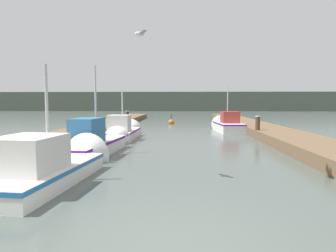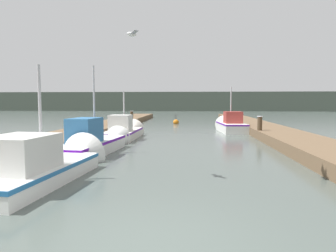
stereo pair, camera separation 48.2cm
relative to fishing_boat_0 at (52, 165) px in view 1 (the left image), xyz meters
name	(u,v)px [view 1 (the left image)]	position (x,y,z in m)	size (l,w,h in m)	color
ground_plane	(168,247)	(3.32, -3.67, -0.40)	(200.00, 200.00, 0.00)	#47514C
dock_left	(95,129)	(-2.38, 12.33, -0.16)	(2.57, 40.00, 0.49)	brown
dock_right	(263,130)	(9.01, 12.33, -0.16)	(2.57, 40.00, 0.49)	brown
distant_shore_ridge	(180,102)	(3.32, 66.42, 1.74)	(120.00, 16.00, 4.29)	#424C42
fishing_boat_0	(52,165)	(0.00, 0.00, 0.00)	(2.11, 5.13, 3.66)	silver
fishing_boat_1	(98,142)	(0.07, 4.30, 0.04)	(1.83, 5.60, 3.93)	silver
fishing_boat_2	(123,131)	(0.14, 9.41, -0.01)	(1.63, 4.95, 3.19)	silver
fishing_boat_3	(227,125)	(6.79, 13.60, 0.06)	(1.83, 4.54, 3.57)	silver
mooring_piling_0	(127,118)	(-1.14, 17.99, 0.26)	(0.29, 0.29, 1.32)	#473523
mooring_piling_1	(258,127)	(7.91, 9.40, 0.25)	(0.30, 0.30, 1.30)	#473523
channel_buoy	(171,122)	(2.60, 20.62, -0.25)	(0.55, 0.55, 1.05)	#BF6513
seagull_1	(140,34)	(2.39, 0.19, 3.51)	(0.43, 0.51, 0.12)	white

